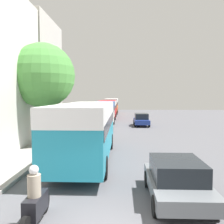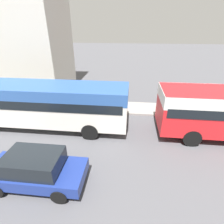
{
  "view_description": "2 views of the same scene",
  "coord_description": "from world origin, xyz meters",
  "px_view_note": "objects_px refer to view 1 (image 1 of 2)",
  "views": [
    {
      "loc": [
        0.36,
        -5.92,
        3.57
      ],
      "look_at": [
        -0.9,
        26.03,
        1.55
      ],
      "focal_mm": 40.0,
      "sensor_mm": 36.0,
      "label": 1
    },
    {
      "loc": [
        7.73,
        27.78,
        6.13
      ],
      "look_at": [
        -0.99,
        26.84,
        1.72
      ],
      "focal_mm": 28.0,
      "sensor_mm": 36.0,
      "label": 2
    }
  ],
  "objects_px": {
    "bus_lead": "(87,124)",
    "pedestrian_near_curb": "(77,119)",
    "bus_following": "(103,111)",
    "motorcycle_behind_lead": "(35,202)",
    "bus_rear": "(112,104)",
    "car_crossing": "(177,179)",
    "car_far_curb": "(141,119)",
    "bus_third_in_line": "(108,107)"
  },
  "relations": [
    {
      "from": "bus_lead",
      "to": "bus_following",
      "type": "relative_size",
      "value": 0.9
    },
    {
      "from": "car_far_curb",
      "to": "bus_following",
      "type": "bearing_deg",
      "value": 23.21
    },
    {
      "from": "bus_following",
      "to": "pedestrian_near_curb",
      "type": "bearing_deg",
      "value": 168.79
    },
    {
      "from": "bus_lead",
      "to": "pedestrian_near_curb",
      "type": "xyz_separation_m",
      "value": [
        -3.29,
        14.97,
        -1.07
      ]
    },
    {
      "from": "pedestrian_near_curb",
      "to": "bus_lead",
      "type": "bearing_deg",
      "value": -77.6
    },
    {
      "from": "bus_following",
      "to": "pedestrian_near_curb",
      "type": "distance_m",
      "value": 3.24
    },
    {
      "from": "bus_lead",
      "to": "bus_following",
      "type": "height_order",
      "value": "bus_lead"
    },
    {
      "from": "car_far_curb",
      "to": "pedestrian_near_curb",
      "type": "bearing_deg",
      "value": 10.0
    },
    {
      "from": "bus_rear",
      "to": "car_crossing",
      "type": "relative_size",
      "value": 2.53
    },
    {
      "from": "bus_following",
      "to": "bus_rear",
      "type": "bearing_deg",
      "value": 89.84
    },
    {
      "from": "bus_third_in_line",
      "to": "car_crossing",
      "type": "relative_size",
      "value": 2.37
    },
    {
      "from": "bus_lead",
      "to": "pedestrian_near_curb",
      "type": "distance_m",
      "value": 15.37
    },
    {
      "from": "car_crossing",
      "to": "bus_third_in_line",
      "type": "bearing_deg",
      "value": 97.43
    },
    {
      "from": "car_crossing",
      "to": "bus_rear",
      "type": "bearing_deg",
      "value": 95.3
    },
    {
      "from": "bus_third_in_line",
      "to": "motorcycle_behind_lead",
      "type": "distance_m",
      "value": 33.58
    },
    {
      "from": "bus_following",
      "to": "motorcycle_behind_lead",
      "type": "xyz_separation_m",
      "value": [
        -0.18,
        -21.48,
        -1.21
      ]
    },
    {
      "from": "bus_rear",
      "to": "motorcycle_behind_lead",
      "type": "distance_m",
      "value": 44.88
    },
    {
      "from": "car_crossing",
      "to": "car_far_curb",
      "type": "distance_m",
      "value": 21.53
    },
    {
      "from": "bus_following",
      "to": "car_crossing",
      "type": "relative_size",
      "value": 2.87
    },
    {
      "from": "car_far_curb",
      "to": "motorcycle_behind_lead",
      "type": "bearing_deg",
      "value": 78.64
    },
    {
      "from": "bus_following",
      "to": "car_far_curb",
      "type": "xyz_separation_m",
      "value": [
        4.53,
        1.94,
        -1.11
      ]
    },
    {
      "from": "bus_following",
      "to": "bus_lead",
      "type": "bearing_deg",
      "value": -89.04
    },
    {
      "from": "bus_lead",
      "to": "car_crossing",
      "type": "bearing_deg",
      "value": -53.83
    },
    {
      "from": "bus_following",
      "to": "bus_rear",
      "type": "distance_m",
      "value": 23.38
    },
    {
      "from": "bus_following",
      "to": "motorcycle_behind_lead",
      "type": "bearing_deg",
      "value": -90.48
    },
    {
      "from": "bus_third_in_line",
      "to": "car_far_curb",
      "type": "relative_size",
      "value": 2.26
    },
    {
      "from": "pedestrian_near_curb",
      "to": "car_far_curb",
      "type": "bearing_deg",
      "value": 10.0
    },
    {
      "from": "bus_lead",
      "to": "bus_third_in_line",
      "type": "bearing_deg",
      "value": 90.68
    },
    {
      "from": "motorcycle_behind_lead",
      "to": "car_far_curb",
      "type": "xyz_separation_m",
      "value": [
        4.71,
        23.43,
        0.1
      ]
    },
    {
      "from": "bus_following",
      "to": "car_far_curb",
      "type": "height_order",
      "value": "bus_following"
    },
    {
      "from": "bus_following",
      "to": "car_far_curb",
      "type": "bearing_deg",
      "value": 23.21
    },
    {
      "from": "bus_lead",
      "to": "car_far_curb",
      "type": "xyz_separation_m",
      "value": [
        4.29,
        16.31,
        -1.27
      ]
    },
    {
      "from": "bus_third_in_line",
      "to": "pedestrian_near_curb",
      "type": "relative_size",
      "value": 5.67
    },
    {
      "from": "bus_rear",
      "to": "car_far_curb",
      "type": "xyz_separation_m",
      "value": [
        4.46,
        -21.44,
        -1.21
      ]
    },
    {
      "from": "bus_following",
      "to": "car_crossing",
      "type": "xyz_separation_m",
      "value": [
        4.05,
        -19.59,
        -1.15
      ]
    },
    {
      "from": "motorcycle_behind_lead",
      "to": "car_crossing",
      "type": "bearing_deg",
      "value": 24.15
    },
    {
      "from": "bus_third_in_line",
      "to": "bus_rear",
      "type": "height_order",
      "value": "bus_rear"
    },
    {
      "from": "bus_third_in_line",
      "to": "motorcycle_behind_lead",
      "type": "height_order",
      "value": "bus_third_in_line"
    },
    {
      "from": "car_crossing",
      "to": "pedestrian_near_curb",
      "type": "bearing_deg",
      "value": 109.39
    },
    {
      "from": "bus_third_in_line",
      "to": "car_far_curb",
      "type": "height_order",
      "value": "bus_third_in_line"
    },
    {
      "from": "bus_following",
      "to": "bus_rear",
      "type": "xyz_separation_m",
      "value": [
        0.07,
        23.38,
        0.1
      ]
    },
    {
      "from": "motorcycle_behind_lead",
      "to": "bus_lead",
      "type": "bearing_deg",
      "value": 86.61
    }
  ]
}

